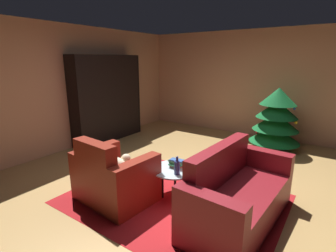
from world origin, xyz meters
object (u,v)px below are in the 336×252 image
at_px(bookshelf_unit, 112,98).
at_px(coffee_table, 174,171).
at_px(decorated_tree, 276,119).
at_px(bottle_on_table, 177,167).
at_px(armchair_red, 113,179).
at_px(couch_red, 237,196).
at_px(book_stack_on_table, 177,164).

height_order(bookshelf_unit, coffee_table, bookshelf_unit).
bearing_deg(decorated_tree, bottle_on_table, -100.92).
height_order(armchair_red, couch_red, armchair_red).
height_order(bookshelf_unit, couch_red, bookshelf_unit).
bearing_deg(couch_red, book_stack_on_table, 173.62).
height_order(couch_red, coffee_table, couch_red).
bearing_deg(armchair_red, decorated_tree, 69.08).
distance_m(armchair_red, couch_red, 1.64).
bearing_deg(bottle_on_table, book_stack_on_table, 123.87).
relative_size(couch_red, bottle_on_table, 7.07).
bearing_deg(decorated_tree, couch_red, -85.56).
bearing_deg(book_stack_on_table, coffee_table, -97.04).
xyz_separation_m(couch_red, decorated_tree, (-0.23, 2.94, 0.36)).
height_order(couch_red, book_stack_on_table, couch_red).
bearing_deg(book_stack_on_table, bookshelf_unit, 153.15).
height_order(coffee_table, book_stack_on_table, book_stack_on_table).
xyz_separation_m(couch_red, book_stack_on_table, (-0.93, 0.10, 0.16)).
distance_m(coffee_table, decorated_tree, 2.99).
distance_m(bookshelf_unit, coffee_table, 3.18).
height_order(armchair_red, bottle_on_table, armchair_red).
height_order(coffee_table, decorated_tree, decorated_tree).
bearing_deg(armchair_red, bottle_on_table, 31.48).
bearing_deg(bookshelf_unit, coffee_table, -27.83).
distance_m(armchair_red, decorated_tree, 3.73).
distance_m(couch_red, book_stack_on_table, 0.95).
xyz_separation_m(armchair_red, bottle_on_table, (0.75, 0.46, 0.19)).
relative_size(couch_red, coffee_table, 2.71).
distance_m(armchair_red, bottle_on_table, 0.89).
bearing_deg(couch_red, bottle_on_table, -174.58).
xyz_separation_m(book_stack_on_table, decorated_tree, (0.70, 2.83, 0.20)).
relative_size(coffee_table, bottle_on_table, 2.61).
bearing_deg(bookshelf_unit, bottle_on_table, -28.71).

